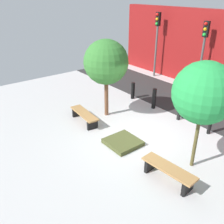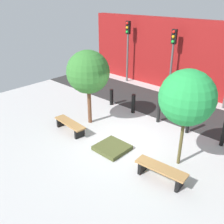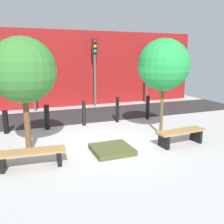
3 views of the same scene
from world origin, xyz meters
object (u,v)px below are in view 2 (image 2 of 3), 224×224
(planter_bed, at_px, (112,148))
(traffic_light_west, at_px, (128,41))
(bench_left, at_px, (70,125))
(bollard_right, at_px, (188,121))
(tree_behind_right_bench, at_px, (187,98))
(traffic_light_mid_west, at_px, (173,50))
(bollard_left, at_px, (133,104))
(bollard_far_left, at_px, (111,97))
(tree_behind_left_bench, at_px, (88,72))
(bollard_far_right, at_px, (224,134))
(bollard_center, at_px, (159,112))
(bench_right, at_px, (161,171))

(planter_bed, xyz_separation_m, traffic_light_west, (-4.88, 6.73, 2.59))
(planter_bed, bearing_deg, bench_left, -174.97)
(planter_bed, height_order, bollard_right, bollard_right)
(tree_behind_right_bench, distance_m, traffic_light_mid_west, 6.97)
(tree_behind_right_bench, distance_m, bollard_left, 4.76)
(planter_bed, height_order, bollard_far_left, bollard_far_left)
(traffic_light_mid_west, bearing_deg, bollard_far_left, -109.94)
(tree_behind_right_bench, bearing_deg, bollard_far_left, 157.43)
(tree_behind_left_bench, relative_size, bollard_far_left, 3.88)
(tree_behind_right_bench, xyz_separation_m, bollard_far_right, (0.66, 2.17, -1.94))
(bollard_far_left, relative_size, bollard_far_right, 0.81)
(tree_behind_right_bench, distance_m, bollard_right, 3.01)
(tree_behind_left_bench, height_order, bollard_left, tree_behind_left_bench)
(tree_behind_right_bench, bearing_deg, traffic_light_west, 141.09)
(tree_behind_left_bench, relative_size, traffic_light_west, 0.86)
(bench_left, bearing_deg, bollard_far_left, 105.80)
(bollard_far_left, relative_size, bollard_center, 0.83)
(tree_behind_left_bench, height_order, traffic_light_west, traffic_light_west)
(bench_right, height_order, traffic_light_mid_west, traffic_light_mid_west)
(planter_bed, xyz_separation_m, tree_behind_right_bench, (2.27, 0.96, 2.40))
(planter_bed, bearing_deg, bench_right, -5.03)
(traffic_light_west, bearing_deg, tree_behind_left_bench, -65.67)
(bollard_left, height_order, bollard_far_right, bollard_far_right)
(bollard_left, bearing_deg, bench_right, -41.59)
(bollard_far_right, xyz_separation_m, traffic_light_west, (-7.82, 3.61, 2.14))
(bollard_right, bearing_deg, tree_behind_right_bench, -69.63)
(traffic_light_west, bearing_deg, bollard_left, -46.59)
(bollard_right, relative_size, bollard_far_right, 1.03)
(bench_left, distance_m, bollard_right, 5.01)
(bollard_left, bearing_deg, traffic_light_west, 133.41)
(tree_behind_right_bench, height_order, traffic_light_mid_west, traffic_light_mid_west)
(tree_behind_right_bench, bearing_deg, bench_right, -90.00)
(bench_left, xyz_separation_m, bollard_left, (0.80, 3.32, 0.16))
(bollard_right, bearing_deg, bench_right, -76.39)
(bollard_center, bearing_deg, bench_left, -124.38)
(bollard_right, xyz_separation_m, traffic_light_west, (-6.35, 3.61, 2.12))
(tree_behind_right_bench, relative_size, traffic_light_west, 0.87)
(bench_left, distance_m, tree_behind_left_bench, 2.36)
(bench_left, height_order, bollard_center, bollard_center)
(bench_left, distance_m, traffic_light_west, 7.77)
(bollard_right, xyz_separation_m, traffic_light_mid_west, (-3.10, 3.61, 1.98))
(planter_bed, relative_size, bollard_far_right, 1.07)
(bollard_left, distance_m, traffic_light_west, 5.43)
(tree_behind_right_bench, distance_m, bollard_far_right, 2.98)
(bollard_center, distance_m, traffic_light_mid_west, 4.44)
(tree_behind_right_bench, bearing_deg, traffic_light_mid_west, 124.04)
(bollard_center, relative_size, traffic_light_west, 0.27)
(bench_right, distance_m, bollard_center, 4.03)
(tree_behind_left_bench, height_order, tree_behind_right_bench, tree_behind_right_bench)
(bollard_left, bearing_deg, bollard_far_right, 0.00)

